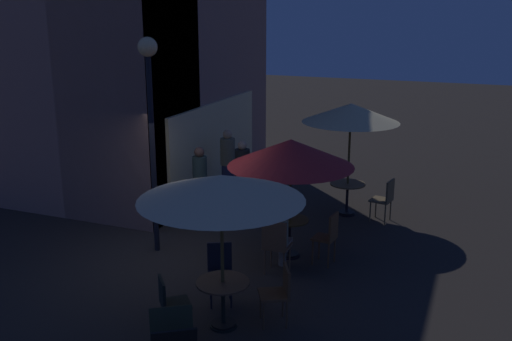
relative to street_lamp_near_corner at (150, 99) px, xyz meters
The scene contains 19 objects.
ground_plane 3.01m from the street_lamp_near_corner, 115.03° to the right, with size 60.00×60.00×0.00m, color #2A2521.
cafe_building 4.07m from the street_lamp_near_corner, 40.80° to the left, with size 6.57×6.20×7.58m.
street_lamp_near_corner is the anchor object (origin of this frame).
cafe_table_0 5.05m from the street_lamp_near_corner, 41.06° to the right, with size 0.79×0.79×0.73m.
cafe_table_1 3.96m from the street_lamp_near_corner, 131.12° to the right, with size 0.78×0.78×0.72m.
cafe_table_2 3.51m from the street_lamp_near_corner, 74.54° to the right, with size 0.71×0.71×0.74m.
patio_umbrella_0 4.50m from the street_lamp_near_corner, 41.06° to the right, with size 2.12×2.12×2.54m.
patio_umbrella_1 3.26m from the street_lamp_near_corner, 131.12° to the right, with size 2.34×2.34×2.31m.
patio_umbrella_2 2.72m from the street_lamp_near_corner, 74.54° to the right, with size 2.30×2.30×2.25m.
cafe_chair_0 5.50m from the street_lamp_near_corner, 49.91° to the right, with size 0.49×0.49×0.95m.
cafe_chair_1 4.26m from the street_lamp_near_corner, 118.34° to the right, with size 0.57×0.57×0.89m.
cafe_chair_2 3.39m from the street_lamp_near_corner, 124.71° to the right, with size 0.52×0.52×0.97m.
cafe_chair_3 3.94m from the street_lamp_near_corner, 145.31° to the right, with size 0.57×0.57×0.88m.
cafe_chair_4 3.42m from the street_lamp_near_corner, 93.58° to the right, with size 0.45×0.45×1.01m.
cafe_chair_5 4.04m from the street_lamp_near_corner, 79.63° to the right, with size 0.43×0.43×0.98m.
patron_seated_0 3.36m from the street_lamp_near_corner, 90.08° to the right, with size 0.56×0.39×1.19m.
patron_standing_1 3.27m from the street_lamp_near_corner, 17.46° to the right, with size 0.33×0.33×1.72m.
patron_standing_2 2.54m from the street_lamp_near_corner, ahead, with size 0.30×0.30×1.74m.
patron_standing_3 3.78m from the street_lamp_near_corner, ahead, with size 0.35×0.35×1.77m.
Camera 1 is at (-8.69, -5.08, 4.50)m, focal length 40.81 mm.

